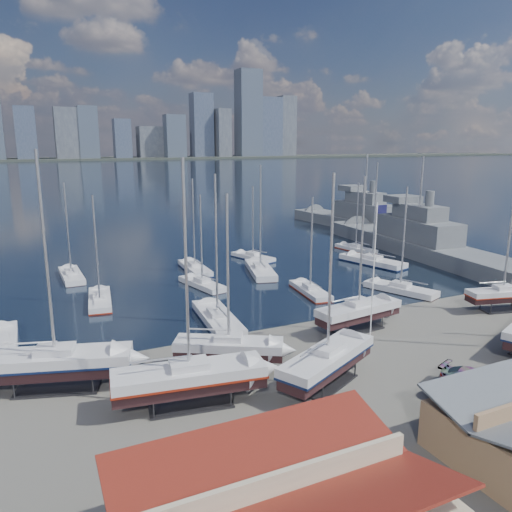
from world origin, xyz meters
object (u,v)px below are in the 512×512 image
sailboat_cradle_0 (56,363)px  flagpole (375,262)px  naval_ship_east (417,245)px  naval_ship_west (364,223)px  car_a (342,427)px

sailboat_cradle_0 → flagpole: (28.04, -2.62, 5.63)m
naval_ship_east → flagpole: (-31.39, -27.73, 6.15)m
naval_ship_east → naval_ship_west: bearing=-12.0°
sailboat_cradle_0 → flagpole: size_ratio=1.36×
naval_ship_west → car_a: bearing=136.0°
sailboat_cradle_0 → naval_ship_west: 82.28m
naval_ship_east → flagpole: 42.33m
naval_ship_east → flagpole: size_ratio=3.45×
sailboat_cradle_0 → naval_ship_west: sailboat_cradle_0 is taller
naval_ship_west → flagpole: naval_ship_west is taller
sailboat_cradle_0 → car_a: bearing=-25.4°
sailboat_cradle_0 → naval_ship_west: size_ratio=0.42×
naval_ship_east → flagpole: naval_ship_east is taller
naval_ship_east → sailboat_cradle_0: bearing=117.2°
naval_ship_east → naval_ship_west: naval_ship_east is taller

